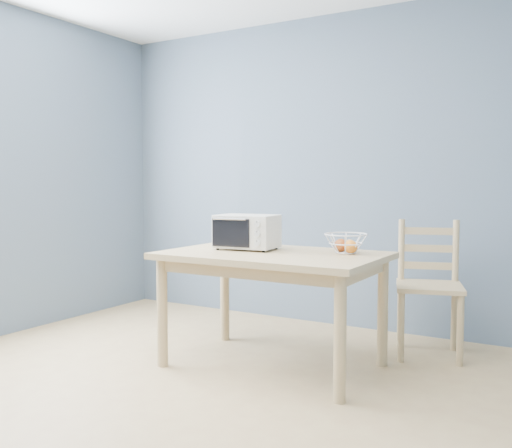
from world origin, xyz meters
The scene contains 5 objects.
room centered at (0.00, 0.00, 1.30)m, with size 4.01×4.51×2.61m.
dining_table centered at (0.20, 1.00, 0.65)m, with size 1.40×0.90×0.75m.
toaster_oven centered at (-0.05, 1.07, 0.87)m, with size 0.43×0.33×0.24m.
fruit_basket centered at (0.63, 1.20, 0.81)m, with size 0.37×0.37×0.13m.
dining_chair centered at (1.02, 1.79, 0.46)m, with size 0.55×0.55×0.94m.
Camera 1 is at (1.96, -2.22, 1.19)m, focal length 40.00 mm.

